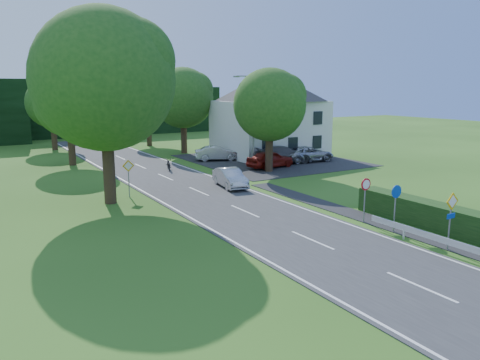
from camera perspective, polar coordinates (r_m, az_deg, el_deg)
road at (r=28.45m, az=-1.52°, el=-2.95°), size 7.00×80.00×0.04m
parking_pad at (r=45.51m, az=3.64°, el=2.42°), size 14.00×16.00×0.04m
line_edge_left at (r=27.06m, az=-7.55°, el=-3.74°), size 0.12×80.00×0.01m
line_edge_right at (r=30.12m, az=3.88°, el=-2.12°), size 0.12×80.00×0.01m
line_centre at (r=28.44m, az=-1.53°, el=-2.90°), size 0.12×80.00×0.01m
tree_main at (r=29.06m, az=-16.07°, el=8.50°), size 9.40×9.40×11.64m
tree_left_far at (r=44.95m, az=-20.06°, el=7.13°), size 7.00×7.00×8.58m
tree_right_far at (r=50.47m, az=-6.93°, el=8.40°), size 7.40×7.40×9.09m
tree_left_back at (r=56.85m, az=-21.90°, el=7.47°), size 6.60×6.60×8.07m
tree_right_back at (r=57.55m, az=-11.10°, el=7.85°), size 6.20×6.20×7.56m
tree_right_mid at (r=38.97m, az=3.62°, el=7.25°), size 7.00×7.00×8.58m
treeline_right at (r=73.36m, az=-13.92°, el=8.21°), size 30.00×5.00×7.00m
house_white at (r=48.65m, az=3.65°, el=8.19°), size 10.60×8.40×8.60m
streetlight at (r=40.38m, az=1.49°, el=7.66°), size 2.03×0.18×8.00m
sign_priority_right at (r=22.10m, az=24.36°, el=-3.40°), size 0.78×0.09×2.59m
sign_roundabout at (r=23.89m, az=18.46°, el=-2.22°), size 0.64×0.08×2.37m
sign_speed_limit at (r=25.17m, az=15.05°, el=-1.14°), size 0.64×0.11×2.37m
sign_priority_left at (r=30.85m, az=-13.45°, el=1.09°), size 0.78×0.09×2.44m
moving_car at (r=33.06m, az=-1.21°, el=0.27°), size 2.00×4.16×1.32m
motorcycle at (r=40.30m, az=-8.69°, el=1.95°), size 1.27×2.15×1.07m
parked_car_red at (r=41.11m, az=3.70°, el=2.57°), size 4.68×2.41×1.52m
parked_car_silver_a at (r=45.18m, az=-2.79°, el=3.29°), size 4.50×2.84×1.40m
parked_car_grey at (r=43.73m, az=5.32°, el=3.11°), size 5.85×3.56×1.59m
parked_car_silver_b at (r=44.98m, az=8.25°, el=3.17°), size 5.36×2.84×1.44m
parasol at (r=45.62m, az=1.11°, el=3.86°), size 3.03×3.06×2.17m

